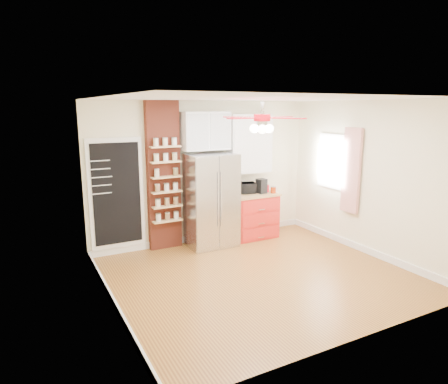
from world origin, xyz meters
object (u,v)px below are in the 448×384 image
coffee_maker (261,186)px  canister_left (273,190)px  ceiling_fan (262,118)px  red_cabinet (253,215)px  fridge (210,200)px  toaster_oven (246,188)px  pantry_jar_oats (157,173)px

coffee_maker → canister_left: (0.22, -0.10, -0.08)m
ceiling_fan → canister_left: bearing=49.6°
red_cabinet → ceiling_fan: ceiling_fan is taller
fridge → ceiling_fan: (0.05, -1.63, 1.55)m
toaster_oven → coffee_maker: (0.28, -0.14, 0.04)m
coffee_maker → toaster_oven: bearing=144.0°
fridge → ceiling_fan: size_ratio=1.25×
fridge → red_cabinet: size_ratio=1.86×
pantry_jar_oats → toaster_oven: bearing=0.4°
fridge → toaster_oven: size_ratio=4.53×
toaster_oven → pantry_jar_oats: pantry_jar_oats is taller
canister_left → coffee_maker: bearing=154.6°
red_cabinet → ceiling_fan: bearing=-118.7°
canister_left → red_cabinet: bearing=156.4°
coffee_maker → pantry_jar_oats: size_ratio=2.13×
ceiling_fan → coffee_maker: bearing=56.5°
red_cabinet → canister_left: (0.37, -0.16, 0.51)m
toaster_oven → pantry_jar_oats: bearing=-165.1°
toaster_oven → coffee_maker: size_ratio=1.33×
toaster_oven → coffee_maker: coffee_maker is taller
ceiling_fan → toaster_oven: 2.40m
fridge → canister_left: size_ratio=14.09×
canister_left → pantry_jar_oats: bearing=174.3°
red_cabinet → canister_left: bearing=-23.6°
ceiling_fan → coffee_maker: size_ratio=4.83×
fridge → toaster_oven: (0.84, 0.14, 0.13)m
fridge → ceiling_fan: bearing=-88.2°
red_cabinet → toaster_oven: size_ratio=2.43×
coffee_maker → ceiling_fan: bearing=-132.2°
red_cabinet → coffee_maker: 0.62m
ceiling_fan → toaster_oven: bearing=65.8°
toaster_oven → canister_left: toaster_oven is taller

